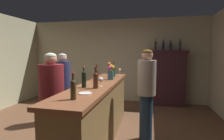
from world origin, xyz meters
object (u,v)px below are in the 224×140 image
(wine_bottle_pinot, at_px, (84,78))
(cheese_plate, at_px, (85,93))
(wine_bottle_chardonnay, at_px, (97,73))
(flower_arrangement, at_px, (111,71))
(wine_bottle_merlot, at_px, (114,71))
(patron_in_navy, at_px, (52,98))
(bar_counter, at_px, (98,113))
(display_bottle_midright, at_px, (180,45))
(patron_redhead, at_px, (63,84))
(wine_glass_front, at_px, (120,70))
(bartender, at_px, (146,91))
(display_bottle_center, at_px, (170,46))
(wine_bottle_syrah, at_px, (73,88))
(display_bottle_left, at_px, (155,45))
(display_bottle_midleft, at_px, (163,45))
(display_cabinet, at_px, (166,77))
(wine_glass_mid, at_px, (101,80))

(wine_bottle_pinot, height_order, cheese_plate, wine_bottle_pinot)
(wine_bottle_chardonnay, xyz_separation_m, flower_arrangement, (0.26, 0.08, 0.03))
(wine_bottle_chardonnay, relative_size, flower_arrangement, 0.89)
(wine_bottle_merlot, distance_m, patron_in_navy, 1.43)
(flower_arrangement, bearing_deg, cheese_plate, -92.53)
(bar_counter, distance_m, flower_arrangement, 0.83)
(display_bottle_midright, distance_m, patron_redhead, 3.38)
(wine_glass_front, distance_m, bartender, 1.13)
(display_bottle_center, height_order, patron_in_navy, display_bottle_center)
(wine_bottle_syrah, relative_size, patron_redhead, 0.19)
(flower_arrangement, bearing_deg, display_bottle_left, 67.22)
(wine_bottle_merlot, xyz_separation_m, display_bottle_center, (1.32, 1.68, 0.58))
(bar_counter, bearing_deg, wine_glass_front, 82.30)
(wine_glass_front, xyz_separation_m, cheese_plate, (-0.10, -1.91, -0.11))
(wine_glass_front, bearing_deg, patron_redhead, -161.56)
(bar_counter, distance_m, display_bottle_center, 3.15)
(bar_counter, relative_size, wine_bottle_chardonnay, 9.13)
(wine_bottle_pinot, xyz_separation_m, display_bottle_midleft, (1.31, 2.90, 0.59))
(display_cabinet, xyz_separation_m, wine_bottle_merlot, (-1.22, -1.68, 0.33))
(display_bottle_midleft, distance_m, patron_in_navy, 3.53)
(wine_bottle_merlot, distance_m, display_bottle_midleft, 2.10)
(display_cabinet, distance_m, wine_bottle_pinot, 3.24)
(wine_glass_mid, distance_m, display_bottle_center, 3.12)
(wine_glass_front, bearing_deg, wine_bottle_chardonnay, -110.75)
(wine_bottle_merlot, height_order, display_bottle_center, display_bottle_center)
(wine_bottle_chardonnay, bearing_deg, display_bottle_left, 62.43)
(display_bottle_midleft, relative_size, display_bottle_midright, 1.01)
(cheese_plate, distance_m, display_bottle_left, 3.47)
(display_bottle_midright, relative_size, bartender, 0.20)
(display_bottle_midleft, height_order, patron_redhead, display_bottle_midleft)
(wine_bottle_merlot, height_order, cheese_plate, wine_bottle_merlot)
(wine_bottle_syrah, relative_size, wine_glass_front, 1.95)
(cheese_plate, bearing_deg, wine_bottle_merlot, 88.96)
(wine_glass_mid, relative_size, display_bottle_center, 0.46)
(wine_bottle_pinot, xyz_separation_m, patron_redhead, (-0.96, 1.13, -0.33))
(display_bottle_left, bearing_deg, wine_bottle_syrah, -105.04)
(wine_glass_mid, xyz_separation_m, display_bottle_midright, (1.54, 2.77, 0.62))
(wine_bottle_syrah, xyz_separation_m, display_bottle_center, (1.37, 3.54, 0.59))
(display_cabinet, bearing_deg, display_bottle_center, 0.00)
(display_cabinet, xyz_separation_m, patron_redhead, (-2.37, -1.76, 0.01))
(wine_glass_front, distance_m, wine_glass_mid, 1.42)
(patron_in_navy, distance_m, bartender, 1.59)
(wine_glass_front, bearing_deg, wine_bottle_merlot, -102.48)
(display_cabinet, xyz_separation_m, bartender, (-0.51, -2.25, 0.05))
(cheese_plate, height_order, display_bottle_left, display_bottle_left)
(display_cabinet, height_order, wine_bottle_syrah, display_cabinet)
(wine_bottle_chardonnay, height_order, display_bottle_midleft, display_bottle_midleft)
(display_bottle_left, bearing_deg, display_cabinet, 0.00)
(display_bottle_center, bearing_deg, patron_in_navy, -126.12)
(wine_bottle_merlot, height_order, wine_bottle_pinot, wine_bottle_pinot)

